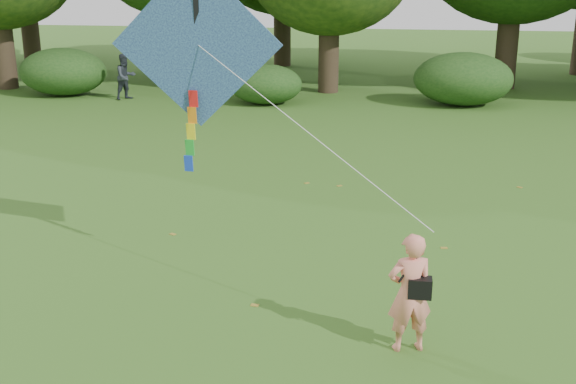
# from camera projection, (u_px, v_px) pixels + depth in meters

# --- Properties ---
(ground) EXTENTS (100.00, 100.00, 0.00)m
(ground) POSITION_uv_depth(u_px,v_px,m) (337.00, 350.00, 9.41)
(ground) COLOR #265114
(ground) RESTS_ON ground
(man_kite_flyer) EXTENTS (0.67, 0.54, 1.61)m
(man_kite_flyer) POSITION_uv_depth(u_px,v_px,m) (410.00, 293.00, 9.20)
(man_kite_flyer) COLOR #F28971
(man_kite_flyer) RESTS_ON ground
(bystander_left) EXTENTS (1.01, 1.04, 1.69)m
(bystander_left) POSITION_uv_depth(u_px,v_px,m) (126.00, 77.00, 26.74)
(bystander_left) COLOR #2A3038
(bystander_left) RESTS_ON ground
(crossbody_bag) EXTENTS (0.43, 0.20, 0.68)m
(crossbody_bag) POSITION_uv_depth(u_px,v_px,m) (420.00, 287.00, 9.12)
(crossbody_bag) COLOR black
(crossbody_bag) RESTS_ON ground
(flying_kite) EXTENTS (4.82, 2.49, 3.29)m
(flying_kite) POSITION_uv_depth(u_px,v_px,m) (198.00, 47.00, 10.85)
(flying_kite) COLOR #263DA7
(flying_kite) RESTS_ON ground
(shrub_band) EXTENTS (39.15, 3.22, 1.88)m
(shrub_band) POSITION_uv_depth(u_px,v_px,m) (358.00, 80.00, 25.86)
(shrub_band) COLOR #264919
(shrub_band) RESTS_ON ground
(fallen_leaves) EXTENTS (9.24, 12.38, 0.01)m
(fallen_leaves) POSITION_uv_depth(u_px,v_px,m) (464.00, 232.00, 13.58)
(fallen_leaves) COLOR olive
(fallen_leaves) RESTS_ON ground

